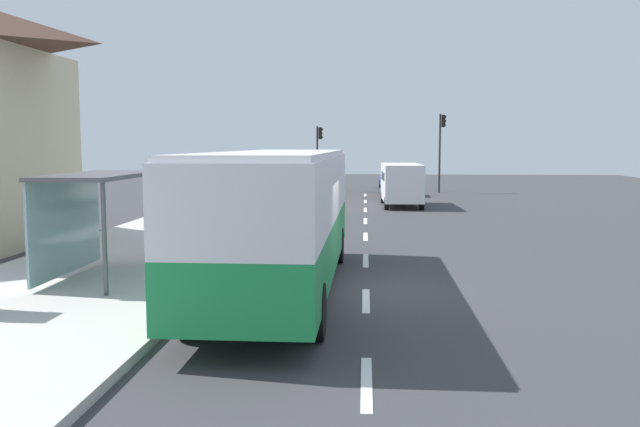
{
  "coord_description": "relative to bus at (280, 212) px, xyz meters",
  "views": [
    {
      "loc": [
        0.2,
        -15.13,
        3.37
      ],
      "look_at": [
        -1.0,
        2.76,
        1.5
      ],
      "focal_mm": 37.33,
      "sensor_mm": 36.0,
      "label": 1
    }
  ],
  "objects": [
    {
      "name": "white_van",
      "position": [
        3.91,
        21.39,
        -0.5
      ],
      "size": [
        2.12,
        5.24,
        2.3
      ],
      "color": "white",
      "rests_on": "ground"
    },
    {
      "name": "ground_plane",
      "position": [
        1.71,
        14.22,
        -1.86
      ],
      "size": [
        56.0,
        92.0,
        0.04
      ],
      "primitive_type": "cube",
      "color": "#38383A"
    },
    {
      "name": "lane_stripe_seg_0",
      "position": [
        1.96,
        -5.78,
        -1.84
      ],
      "size": [
        0.16,
        2.2,
        0.01
      ],
      "primitive_type": "cube",
      "color": "silver",
      "rests_on": "ground"
    },
    {
      "name": "lane_stripe_seg_4",
      "position": [
        1.96,
        14.22,
        -1.84
      ],
      "size": [
        0.16,
        2.2,
        0.01
      ],
      "primitive_type": "cube",
      "color": "silver",
      "rests_on": "ground"
    },
    {
      "name": "recycling_bin_yellow",
      "position": [
        -2.49,
        2.47,
        -1.19
      ],
      "size": [
        0.52,
        0.52,
        0.95
      ],
      "primitive_type": "cylinder",
      "color": "yellow",
      "rests_on": "sidewalk_platform"
    },
    {
      "name": "sedan_near",
      "position": [
        4.01,
        35.41,
        -1.05
      ],
      "size": [
        1.97,
        4.46,
        1.52
      ],
      "color": "navy",
      "rests_on": "ground"
    },
    {
      "name": "traffic_light_near_side",
      "position": [
        7.21,
        31.92,
        1.77
      ],
      "size": [
        0.49,
        0.28,
        5.47
      ],
      "color": "#2D2D2D",
      "rests_on": "ground"
    },
    {
      "name": "sedan_far",
      "position": [
        4.01,
        28.95,
        -1.05
      ],
      "size": [
        2.0,
        4.47,
        1.52
      ],
      "color": "#A51919",
      "rests_on": "ground"
    },
    {
      "name": "lane_stripe_seg_6",
      "position": [
        1.96,
        24.22,
        -1.84
      ],
      "size": [
        0.16,
        2.2,
        0.01
      ],
      "primitive_type": "cube",
      "color": "silver",
      "rests_on": "ground"
    },
    {
      "name": "sidewalk_platform",
      "position": [
        -4.69,
        2.22,
        -1.75
      ],
      "size": [
        6.2,
        30.0,
        0.18
      ],
      "primitive_type": "cube",
      "color": "beige",
      "rests_on": "ground"
    },
    {
      "name": "lane_stripe_seg_1",
      "position": [
        1.96,
        -0.78,
        -1.84
      ],
      "size": [
        0.16,
        2.2,
        0.01
      ],
      "primitive_type": "cube",
      "color": "silver",
      "rests_on": "ground"
    },
    {
      "name": "traffic_light_far_side",
      "position": [
        -1.38,
        32.72,
        1.27
      ],
      "size": [
        0.49,
        0.28,
        4.65
      ],
      "color": "#2D2D2D",
      "rests_on": "ground"
    },
    {
      "name": "lane_stripe_seg_3",
      "position": [
        1.96,
        9.22,
        -1.84
      ],
      "size": [
        0.16,
        2.2,
        0.01
      ],
      "primitive_type": "cube",
      "color": "silver",
      "rests_on": "ground"
    },
    {
      "name": "bus_shelter",
      "position": [
        -4.7,
        0.49,
        0.25
      ],
      "size": [
        1.8,
        4.0,
        2.5
      ],
      "color": "#4C4C51",
      "rests_on": "sidewalk_platform"
    },
    {
      "name": "recycling_bin_red",
      "position": [
        -2.49,
        3.17,
        -1.19
      ],
      "size": [
        0.52,
        0.52,
        0.95
      ],
      "primitive_type": "cylinder",
      "color": "red",
      "rests_on": "sidewalk_platform"
    },
    {
      "name": "lane_stripe_seg_5",
      "position": [
        1.96,
        19.22,
        -1.84
      ],
      "size": [
        0.16,
        2.2,
        0.01
      ],
      "primitive_type": "cube",
      "color": "silver",
      "rests_on": "ground"
    },
    {
      "name": "bus",
      "position": [
        0.0,
        0.0,
        0.0
      ],
      "size": [
        2.62,
        11.03,
        3.21
      ],
      "color": "#1E8C47",
      "rests_on": "ground"
    },
    {
      "name": "lane_stripe_seg_2",
      "position": [
        1.96,
        4.22,
        -1.84
      ],
      "size": [
        0.16,
        2.2,
        0.01
      ],
      "primitive_type": "cube",
      "color": "silver",
      "rests_on": "ground"
    },
    {
      "name": "recycling_bin_blue",
      "position": [
        -2.49,
        3.87,
        -1.19
      ],
      "size": [
        0.52,
        0.52,
        0.95
      ],
      "primitive_type": "cylinder",
      "color": "blue",
      "rests_on": "sidewalk_platform"
    },
    {
      "name": "lane_stripe_seg_7",
      "position": [
        1.96,
        29.22,
        -1.84
      ],
      "size": [
        0.16,
        2.2,
        0.01
      ],
      "primitive_type": "cube",
      "color": "silver",
      "rests_on": "ground"
    }
  ]
}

